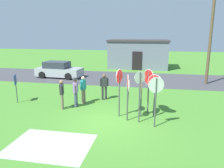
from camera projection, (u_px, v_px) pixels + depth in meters
ground_plane at (107, 122)px, 10.89m from camera, size 80.00×80.00×0.00m
street_asphalt at (130, 79)px, 20.79m from camera, size 60.00×6.40×0.01m
concrete_path at (50, 145)px, 8.72m from camera, size 3.20×2.40×0.01m
building_background at (138, 54)px, 26.57m from camera, size 7.05×3.79×3.31m
utility_pole at (211, 34)px, 17.82m from camera, size 1.80×0.24×7.77m
parked_car_on_street at (59, 70)px, 21.29m from camera, size 4.42×2.25×1.51m
stop_sign_tallest at (119, 85)px, 11.26m from camera, size 0.23×0.71×2.50m
stop_sign_rear_right at (128, 91)px, 11.82m from camera, size 0.25×0.68×1.89m
stop_sign_nearest at (155, 88)px, 11.33m from camera, size 0.75×0.48×2.23m
stop_sign_low_front at (140, 89)px, 10.53m from camera, size 0.48×0.38×2.54m
stop_sign_center_cluster at (141, 88)px, 11.25m from camera, size 0.07×0.91×2.23m
stop_sign_leaning_right at (156, 93)px, 10.01m from camera, size 0.70×0.26×2.38m
stop_sign_rear_left at (149, 83)px, 11.71m from camera, size 0.53×0.70×2.42m
stop_sign_leaning_left at (128, 90)px, 10.77m from camera, size 0.15×0.71×2.33m
person_in_dark_shirt at (76, 91)px, 12.91m from camera, size 0.32×0.57×1.74m
person_on_left at (83, 88)px, 13.56m from camera, size 0.29×0.56×1.69m
person_in_blue at (104, 85)px, 14.30m from camera, size 0.52×0.45×1.69m
person_with_sunhat at (62, 93)px, 12.56m from camera, size 0.33×0.54×1.69m
info_panel_leftmost at (16, 84)px, 13.60m from camera, size 0.26×0.56×1.76m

